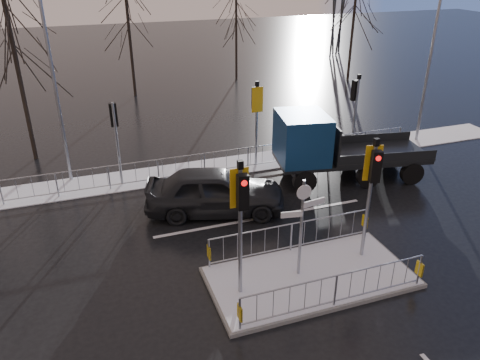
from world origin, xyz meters
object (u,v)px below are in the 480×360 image
object	(u,v)px
car_far_lane	(215,191)
flatbed_truck	(323,145)
street_lamp_right	(432,54)
street_lamp_left	(55,75)
traffic_island	(310,268)

from	to	relation	value
car_far_lane	flatbed_truck	size ratio (longest dim) A/B	0.76
car_far_lane	street_lamp_right	bearing A→B (deg)	-56.48
street_lamp_left	car_far_lane	bearing A→B (deg)	-43.45
flatbed_truck	street_lamp_right	xyz separation A→B (m)	(7.04, 2.53, 2.82)
car_far_lane	street_lamp_right	xyz separation A→B (m)	(12.05, 3.69, 3.52)
flatbed_truck	street_lamp_left	bearing A→B (deg)	160.49
street_lamp_right	street_lamp_left	bearing A→B (deg)	176.63
street_lamp_left	street_lamp_right	bearing A→B (deg)	-3.37
car_far_lane	street_lamp_right	distance (m)	13.08
street_lamp_left	traffic_island	bearing A→B (deg)	-55.93
car_far_lane	street_lamp_right	world-z (taller)	street_lamp_right
flatbed_truck	street_lamp_left	xyz separation A→B (m)	(-9.96, 3.53, 2.93)
car_far_lane	street_lamp_left	world-z (taller)	street_lamp_left
flatbed_truck	street_lamp_left	world-z (taller)	street_lamp_left
street_lamp_right	street_lamp_left	size ratio (longest dim) A/B	0.98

